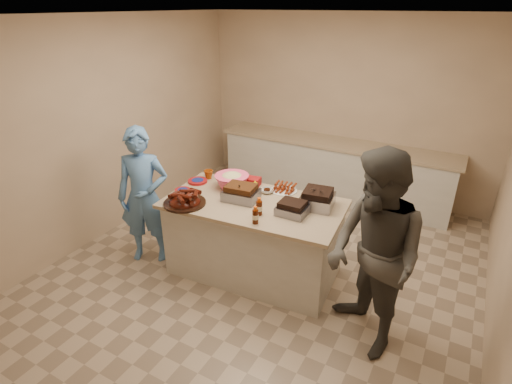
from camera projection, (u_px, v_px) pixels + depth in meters
The scene contains 20 objects.
room at pixel (267, 267), 4.66m from camera, with size 4.50×5.00×2.70m, color tan, non-canonical shape.
back_counter at pixel (333, 169), 6.21m from camera, with size 3.60×0.64×0.90m, color beige, non-canonical shape.
island at pixel (254, 271), 4.59m from camera, with size 1.87×0.99×0.89m, color beige, non-canonical shape.
rib_platter at pixel (185, 204), 4.18m from camera, with size 0.44×0.44×0.18m, color #451108, non-canonical shape.
pulled_pork_tray at pixel (241, 200), 4.27m from camera, with size 0.36×0.27×0.11m, color #47230F.
brisket_tray at pixel (292, 214), 3.97m from camera, with size 0.29×0.24×0.09m, color black.
roasting_pan at pixel (317, 207), 4.12m from camera, with size 0.32×0.32×0.13m, color gray.
coleslaw_bowl at pixel (232, 188), 4.54m from camera, with size 0.39×0.39×0.27m, color #FF4E80, non-canonical shape.
sausage_plate at pixel (284, 191), 4.46m from camera, with size 0.30×0.30×0.05m, color silver.
mac_cheese_dish at pixel (318, 203), 4.19m from camera, with size 0.28×0.20×0.07m, color orange.
bbq_bottle_a at pixel (255, 223), 3.81m from camera, with size 0.06×0.06×0.18m, color #381103.
bbq_bottle_b at pixel (259, 215), 3.96m from camera, with size 0.06×0.06×0.19m, color #381103.
mustard_bottle at pixel (255, 191), 4.46m from camera, with size 0.05×0.05×0.13m, color yellow.
sauce_bowl at pixel (267, 193), 4.42m from camera, with size 0.15×0.05×0.15m, color silver.
plate_stack_large at pixel (198, 182), 4.68m from camera, with size 0.23×0.23×0.03m, color maroon.
plate_stack_small at pixel (183, 191), 4.45m from camera, with size 0.18×0.18×0.02m, color maroon.
plastic_cup at pixel (209, 178), 4.79m from camera, with size 0.11×0.10×0.11m, color #8D3B09.
basket_stack at pixel (252, 185), 4.61m from camera, with size 0.18×0.14×0.09m, color maroon.
guest_blue at pixel (152, 256), 4.86m from camera, with size 0.59×1.61×0.39m, color #5183C3.
guest_gray at pixel (362, 339), 3.66m from camera, with size 0.89×1.82×0.69m, color #494742.
Camera 1 is at (1.75, -3.42, 2.79)m, focal length 28.00 mm.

